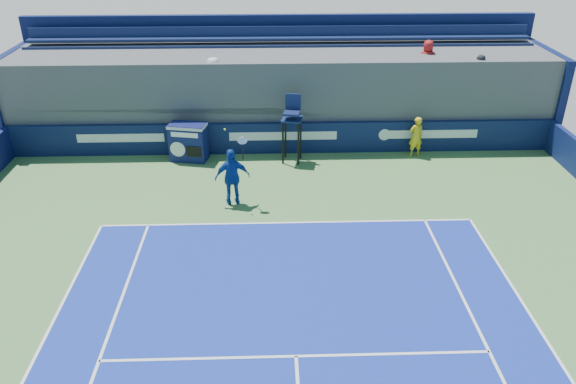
{
  "coord_description": "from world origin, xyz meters",
  "views": [
    {
      "loc": [
        -0.46,
        -2.43,
        8.57
      ],
      "look_at": [
        0.0,
        11.5,
        1.25
      ],
      "focal_mm": 35.0,
      "sensor_mm": 36.0,
      "label": 1
    }
  ],
  "objects_px": {
    "match_clock": "(188,141)",
    "ball_person": "(416,136)",
    "tennis_player": "(232,177)",
    "umpire_chair": "(292,122)"
  },
  "relations": [
    {
      "from": "match_clock",
      "to": "umpire_chair",
      "type": "bearing_deg",
      "value": -3.32
    },
    {
      "from": "match_clock",
      "to": "tennis_player",
      "type": "xyz_separation_m",
      "value": [
        1.79,
        -3.41,
        0.19
      ]
    },
    {
      "from": "match_clock",
      "to": "umpire_chair",
      "type": "xyz_separation_m",
      "value": [
        3.76,
        -0.22,
        0.79
      ]
    },
    {
      "from": "ball_person",
      "to": "match_clock",
      "type": "bearing_deg",
      "value": -12.89
    },
    {
      "from": "ball_person",
      "to": "umpire_chair",
      "type": "height_order",
      "value": "umpire_chair"
    },
    {
      "from": "match_clock",
      "to": "ball_person",
      "type": "bearing_deg",
      "value": 0.7
    },
    {
      "from": "umpire_chair",
      "to": "match_clock",
      "type": "bearing_deg",
      "value": 176.68
    },
    {
      "from": "umpire_chair",
      "to": "tennis_player",
      "type": "relative_size",
      "value": 0.96
    },
    {
      "from": "ball_person",
      "to": "umpire_chair",
      "type": "bearing_deg",
      "value": -9.6
    },
    {
      "from": "ball_person",
      "to": "umpire_chair",
      "type": "distance_m",
      "value": 4.67
    }
  ]
}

